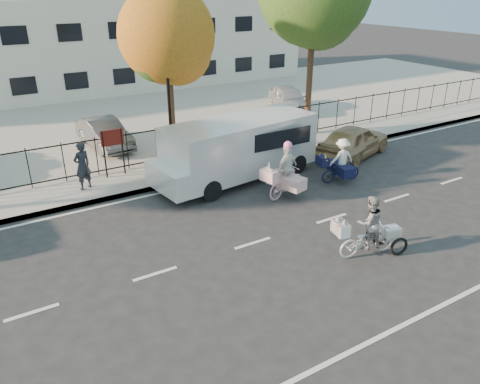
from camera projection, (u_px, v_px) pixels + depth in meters
ground at (253, 243)px, 13.52m from camera, size 120.00×120.00×0.00m
road_markings at (253, 243)px, 13.51m from camera, size 60.00×9.52×0.01m
curb at (180, 183)px, 17.42m from camera, size 60.00×0.10×0.15m
sidewalk at (169, 174)px, 18.24m from camera, size 60.00×2.20×0.15m
parking_lot at (103, 121)px, 25.18m from camera, size 60.00×15.60×0.15m
iron_fence at (156, 146)px, 18.76m from camera, size 58.00×0.06×1.50m
building at (55, 45)px, 31.78m from camera, size 34.00×10.00×6.00m
lamppost at (168, 91)px, 17.78m from camera, size 0.36×0.36×4.33m
street_sign at (113, 144)px, 17.36m from camera, size 0.85×0.06×1.80m
zebra_trike at (368, 233)px, 12.70m from camera, size 2.07×1.08×1.77m
unicorn_bike at (286, 177)px, 16.18m from camera, size 2.06×1.47×2.02m
bull_bike at (341, 165)px, 17.47m from camera, size 1.84×1.28×1.67m
white_van at (238, 147)px, 17.45m from camera, size 6.67×2.88×2.29m
gold_sedan at (354, 141)px, 19.96m from camera, size 4.46×2.90×1.41m
pedestrian at (82, 166)px, 16.39m from camera, size 0.74×0.62×1.74m
lot_car_c at (104, 133)px, 20.69m from camera, size 1.70×3.94×1.26m
lot_car_d at (289, 99)px, 26.59m from camera, size 2.89×4.37×1.38m
tree_mid at (170, 40)px, 18.23m from camera, size 3.77×3.77×6.92m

